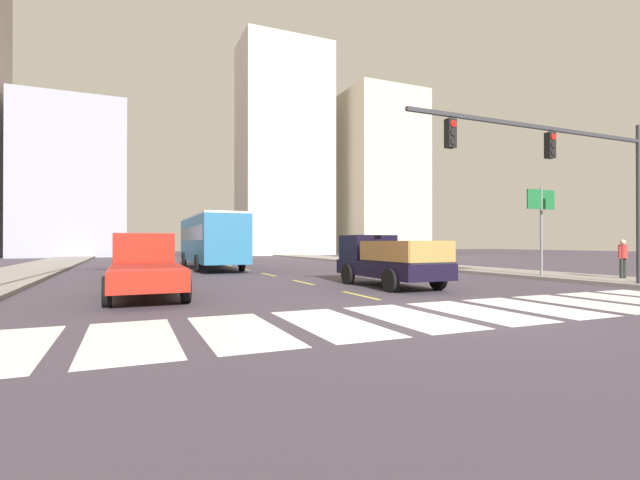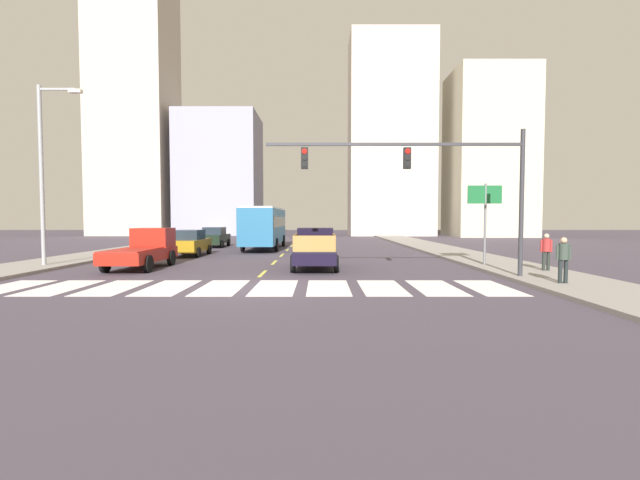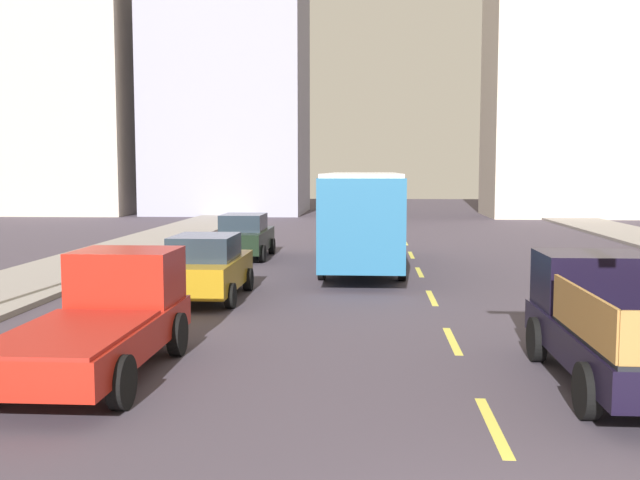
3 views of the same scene
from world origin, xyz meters
TOP-DOWN VIEW (x-y plane):
  - ground_plane at (0.00, 0.00)m, footprint 160.00×160.00m
  - sidewalk_right at (11.89, 18.00)m, footprint 3.74×110.00m
  - sidewalk_left at (-11.89, 18.00)m, footprint 3.74×110.00m
  - crosswalk_stripe_0 at (-8.57, 0.00)m, footprint 1.48×3.64m
  - crosswalk_stripe_1 at (-6.66, 0.00)m, footprint 1.48×3.64m
  - crosswalk_stripe_2 at (-4.76, 0.00)m, footprint 1.48×3.64m
  - crosswalk_stripe_3 at (-2.86, 0.00)m, footprint 1.48×3.64m
  - crosswalk_stripe_4 at (-0.95, 0.00)m, footprint 1.48×3.64m
  - crosswalk_stripe_5 at (0.95, 0.00)m, footprint 1.48×3.64m
  - crosswalk_stripe_6 at (2.86, 0.00)m, footprint 1.48×3.64m
  - crosswalk_stripe_7 at (4.76, 0.00)m, footprint 1.48×3.64m
  - crosswalk_stripe_8 at (6.66, 0.00)m, footprint 1.48×3.64m
  - crosswalk_stripe_9 at (8.57, 0.00)m, footprint 1.48×3.64m
  - lane_dash_0 at (0.00, 4.00)m, footprint 0.16×2.40m
  - lane_dash_1 at (0.00, 9.00)m, footprint 0.16×2.40m
  - lane_dash_2 at (0.00, 14.00)m, footprint 0.16×2.40m
  - lane_dash_3 at (0.00, 19.00)m, footprint 0.16×2.40m
  - lane_dash_4 at (0.00, 24.00)m, footprint 0.16×2.40m
  - lane_dash_5 at (0.00, 29.00)m, footprint 0.16×2.40m
  - lane_dash_6 at (0.00, 34.00)m, footprint 0.16×2.40m
  - lane_dash_7 at (0.00, 39.00)m, footprint 0.16×2.40m
  - pickup_stakebed at (2.32, 6.37)m, footprint 2.18×5.20m
  - pickup_dark at (-6.22, 6.41)m, footprint 2.18×5.20m
  - city_bus at (-1.92, 20.03)m, footprint 2.72×10.80m
  - sedan_near_left at (-6.55, 22.59)m, footprint 2.02×4.40m
  - sedan_near_right at (-6.03, 13.48)m, footprint 2.02×4.40m
  - traffic_signal_gantry at (7.25, 2.08)m, footprint 10.29×0.27m
  - direction_sign_green at (10.79, 6.47)m, footprint 1.70×0.12m
  - streetlight_left at (-11.08, 6.39)m, footprint 2.20×0.28m
  - pedestrian_waiting at (11.23, 0.07)m, footprint 0.53×0.34m
  - pedestrian_walking at (12.60, 3.93)m, footprint 0.53×0.34m
  - tower_tall_centre at (-25.05, 51.07)m, footprint 10.86×9.98m
  - block_mid_left at (12.83, 49.26)m, footprint 11.99×7.70m
  - block_mid_right at (-12.67, 52.19)m, footprint 11.73×10.75m
  - block_low_left at (25.79, 45.56)m, footprint 10.43×9.40m

SIDE VIEW (x-z plane):
  - ground_plane at x=0.00m, z-range 0.00..0.00m
  - lane_dash_0 at x=0.00m, z-range 0.00..0.01m
  - lane_dash_1 at x=0.00m, z-range 0.00..0.01m
  - lane_dash_2 at x=0.00m, z-range 0.00..0.01m
  - lane_dash_3 at x=0.00m, z-range 0.00..0.01m
  - lane_dash_4 at x=0.00m, z-range 0.00..0.01m
  - lane_dash_5 at x=0.00m, z-range 0.00..0.01m
  - lane_dash_6 at x=0.00m, z-range 0.00..0.01m
  - lane_dash_7 at x=0.00m, z-range 0.00..0.01m
  - crosswalk_stripe_0 at x=-8.57m, z-range 0.00..0.01m
  - crosswalk_stripe_1 at x=-6.66m, z-range 0.00..0.01m
  - crosswalk_stripe_2 at x=-4.76m, z-range 0.00..0.01m
  - crosswalk_stripe_3 at x=-2.86m, z-range 0.00..0.01m
  - crosswalk_stripe_4 at x=-0.95m, z-range 0.00..0.01m
  - crosswalk_stripe_5 at x=0.95m, z-range 0.00..0.01m
  - crosswalk_stripe_6 at x=2.86m, z-range 0.00..0.01m
  - crosswalk_stripe_7 at x=4.76m, z-range 0.00..0.01m
  - crosswalk_stripe_8 at x=6.66m, z-range 0.00..0.01m
  - crosswalk_stripe_9 at x=8.57m, z-range 0.00..0.01m
  - sidewalk_right at x=11.89m, z-range 0.00..0.15m
  - sidewalk_left at x=-11.89m, z-range 0.00..0.15m
  - sedan_near_left at x=-6.55m, z-range 0.00..1.72m
  - sedan_near_right at x=-6.03m, z-range 0.00..1.72m
  - pickup_dark at x=-6.22m, z-range -0.06..1.90m
  - pickup_stakebed at x=2.32m, z-range -0.04..1.92m
  - pedestrian_waiting at x=11.23m, z-range 0.30..1.94m
  - pedestrian_walking at x=12.60m, z-range 0.30..1.94m
  - city_bus at x=-1.92m, z-range 0.29..3.61m
  - direction_sign_green at x=10.79m, z-range 0.93..5.13m
  - traffic_signal_gantry at x=7.25m, z-range 1.25..7.25m
  - streetlight_left at x=-11.08m, z-range 0.47..9.47m
  - block_mid_right at x=-12.67m, z-range 0.00..18.13m
  - block_low_left at x=25.79m, z-range 0.00..22.52m
  - block_mid_left at x=12.83m, z-range 0.00..28.68m
  - tower_tall_centre at x=-25.05m, z-range 0.00..49.58m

